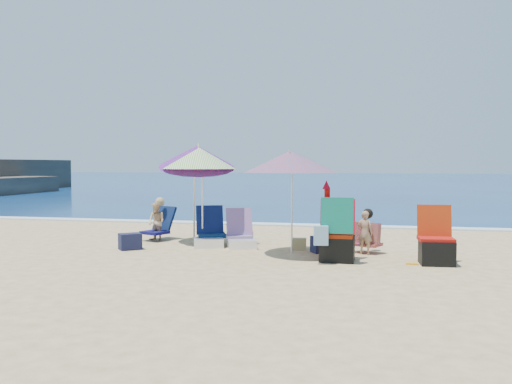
% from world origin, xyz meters
% --- Properties ---
extents(ground, '(120.00, 120.00, 0.00)m').
position_xyz_m(ground, '(0.00, 0.00, 0.00)').
color(ground, '#D8BC84').
rests_on(ground, ground).
extents(sea, '(120.00, 80.00, 0.12)m').
position_xyz_m(sea, '(0.00, 45.00, -0.05)').
color(sea, navy).
rests_on(sea, ground).
extents(foam, '(120.00, 0.50, 0.04)m').
position_xyz_m(foam, '(0.00, 5.10, 0.02)').
color(foam, white).
rests_on(foam, ground).
extents(umbrella_turquoise, '(2.07, 2.07, 1.90)m').
position_xyz_m(umbrella_turquoise, '(0.41, 0.61, 1.67)').
color(umbrella_turquoise, silver).
rests_on(umbrella_turquoise, ground).
extents(umbrella_striped, '(1.99, 1.99, 2.00)m').
position_xyz_m(umbrella_striped, '(-1.60, 1.56, 1.74)').
color(umbrella_striped, silver).
rests_on(umbrella_striped, ground).
extents(umbrella_blue, '(2.09, 2.13, 2.18)m').
position_xyz_m(umbrella_blue, '(-1.71, 1.74, 1.78)').
color(umbrella_blue, silver).
rests_on(umbrella_blue, ground).
extents(furled_umbrella, '(0.17, 0.19, 1.34)m').
position_xyz_m(furled_umbrella, '(1.07, 0.61, 0.74)').
color(furled_umbrella, '#A50E0B').
rests_on(furled_umbrella, ground).
extents(chair_navy, '(0.76, 0.99, 0.78)m').
position_xyz_m(chair_navy, '(-1.32, 1.31, 0.21)').
color(chair_navy, '#0D2449').
rests_on(chair_navy, ground).
extents(chair_rainbow, '(0.79, 0.94, 0.74)m').
position_xyz_m(chair_rainbow, '(-0.67, 1.29, 0.20)').
color(chair_rainbow, '#C76146').
rests_on(chair_rainbow, ground).
extents(camp_chair_left, '(0.57, 0.59, 0.95)m').
position_xyz_m(camp_chair_left, '(2.87, 0.19, 0.29)').
color(camp_chair_left, '#B3140C').
rests_on(camp_chair_left, ground).
extents(camp_chair_right, '(0.65, 0.77, 1.09)m').
position_xyz_m(camp_chair_right, '(1.27, 0.10, 0.39)').
color(camp_chair_right, '#9D240B').
rests_on(camp_chair_right, ground).
extents(person_center, '(0.61, 0.64, 0.80)m').
position_xyz_m(person_center, '(1.74, 1.01, 0.39)').
color(person_center, tan).
rests_on(person_center, ground).
extents(person_left, '(0.68, 0.87, 0.91)m').
position_xyz_m(person_left, '(-2.61, 1.76, 0.41)').
color(person_left, '#D5AC7F').
rests_on(person_left, ground).
extents(bag_navy_a, '(0.49, 0.47, 0.31)m').
position_xyz_m(bag_navy_a, '(-2.65, 0.52, 0.15)').
color(bag_navy_a, '#1A1D3A').
rests_on(bag_navy_a, ground).
extents(bag_black_a, '(0.34, 0.30, 0.21)m').
position_xyz_m(bag_black_a, '(-0.75, 1.96, 0.11)').
color(bag_black_a, black).
rests_on(bag_black_a, ground).
extents(bag_tan, '(0.27, 0.20, 0.22)m').
position_xyz_m(bag_tan, '(0.51, 1.18, 0.11)').
color(bag_tan, tan).
rests_on(bag_tan, ground).
extents(bag_navy_b, '(0.49, 0.45, 0.30)m').
position_xyz_m(bag_navy_b, '(0.97, 0.96, 0.15)').
color(bag_navy_b, '#1C1F3E').
rests_on(bag_navy_b, ground).
extents(orange_item, '(0.19, 0.09, 0.03)m').
position_xyz_m(orange_item, '(2.49, 0.06, 0.01)').
color(orange_item, '#F3A619').
rests_on(orange_item, ground).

